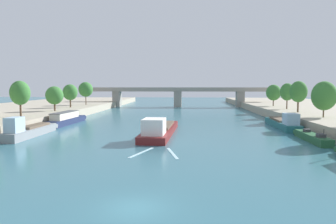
{
  "coord_description": "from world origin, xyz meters",
  "views": [
    {
      "loc": [
        3.21,
        -18.93,
        7.7
      ],
      "look_at": [
        0.0,
        35.39,
        3.19
      ],
      "focal_mm": 33.21,
      "sensor_mm": 36.0,
      "label": 1
    }
  ],
  "objects_px": {
    "barge_midriver": "(160,129)",
    "moored_boat_right_downstream": "(312,137)",
    "moored_boat_left_lone": "(29,130)",
    "bridge_far": "(178,94)",
    "tree_right_past_mid": "(298,92)",
    "moored_boat_right_far": "(283,123)",
    "tree_right_nearest": "(324,96)",
    "tree_left_second": "(86,89)",
    "tree_left_midway": "(70,92)",
    "tree_left_past_mid": "(20,93)",
    "moored_boat_left_upstream": "(66,119)",
    "tree_left_far": "(54,95)",
    "tree_right_second": "(274,93)",
    "tree_right_end_of_row": "(287,92)"
  },
  "relations": [
    {
      "from": "tree_left_midway",
      "to": "tree_right_nearest",
      "type": "height_order",
      "value": "tree_right_nearest"
    },
    {
      "from": "tree_left_second",
      "to": "bridge_far",
      "type": "bearing_deg",
      "value": 39.73
    },
    {
      "from": "moored_boat_right_downstream",
      "to": "tree_left_second",
      "type": "bearing_deg",
      "value": 134.62
    },
    {
      "from": "tree_left_past_mid",
      "to": "moored_boat_left_lone",
      "type": "bearing_deg",
      "value": -56.27
    },
    {
      "from": "moored_boat_right_downstream",
      "to": "tree_left_past_mid",
      "type": "xyz_separation_m",
      "value": [
        -48.82,
        12.06,
        5.91
      ]
    },
    {
      "from": "barge_midriver",
      "to": "bridge_far",
      "type": "height_order",
      "value": "bridge_far"
    },
    {
      "from": "moored_boat_left_lone",
      "to": "moored_boat_right_downstream",
      "type": "xyz_separation_m",
      "value": [
        41.76,
        -1.49,
        -0.45
      ]
    },
    {
      "from": "moored_boat_right_far",
      "to": "tree_left_midway",
      "type": "relative_size",
      "value": 2.67
    },
    {
      "from": "tree_right_nearest",
      "to": "tree_right_second",
      "type": "relative_size",
      "value": 1.07
    },
    {
      "from": "moored_boat_right_far",
      "to": "tree_right_end_of_row",
      "type": "bearing_deg",
      "value": 70.91
    },
    {
      "from": "barge_midriver",
      "to": "moored_boat_right_downstream",
      "type": "bearing_deg",
      "value": -11.02
    },
    {
      "from": "barge_midriver",
      "to": "tree_right_past_mid",
      "type": "bearing_deg",
      "value": 35.93
    },
    {
      "from": "tree_right_nearest",
      "to": "bridge_far",
      "type": "bearing_deg",
      "value": 115.99
    },
    {
      "from": "barge_midriver",
      "to": "tree_left_past_mid",
      "type": "relative_size",
      "value": 3.2
    },
    {
      "from": "tree_left_midway",
      "to": "tree_right_past_mid",
      "type": "height_order",
      "value": "tree_right_past_mid"
    },
    {
      "from": "tree_left_past_mid",
      "to": "tree_right_end_of_row",
      "type": "bearing_deg",
      "value": 22.04
    },
    {
      "from": "barge_midriver",
      "to": "moored_boat_left_lone",
      "type": "relative_size",
      "value": 1.51
    },
    {
      "from": "barge_midriver",
      "to": "tree_left_second",
      "type": "xyz_separation_m",
      "value": [
        -26.59,
        44.87,
        5.83
      ]
    },
    {
      "from": "tree_left_second",
      "to": "tree_right_past_mid",
      "type": "bearing_deg",
      "value": -23.59
    },
    {
      "from": "moored_boat_right_downstream",
      "to": "tree_right_past_mid",
      "type": "relative_size",
      "value": 1.62
    },
    {
      "from": "moored_boat_left_lone",
      "to": "moored_boat_right_far",
      "type": "distance_m",
      "value": 43.95
    },
    {
      "from": "moored_boat_left_lone",
      "to": "tree_right_nearest",
      "type": "xyz_separation_m",
      "value": [
        49.2,
        12.4,
        4.96
      ]
    },
    {
      "from": "moored_boat_right_downstream",
      "to": "tree_left_midway",
      "type": "distance_m",
      "value": 62.04
    },
    {
      "from": "tree_right_end_of_row",
      "to": "barge_midriver",
      "type": "bearing_deg",
      "value": -133.84
    },
    {
      "from": "tree_left_far",
      "to": "bridge_far",
      "type": "height_order",
      "value": "tree_left_far"
    },
    {
      "from": "moored_boat_right_downstream",
      "to": "tree_right_second",
      "type": "bearing_deg",
      "value": 81.04
    },
    {
      "from": "tree_right_past_mid",
      "to": "moored_boat_left_upstream",
      "type": "bearing_deg",
      "value": -171.04
    },
    {
      "from": "tree_left_second",
      "to": "tree_right_past_mid",
      "type": "distance_m",
      "value": 60.26
    },
    {
      "from": "tree_right_nearest",
      "to": "tree_right_end_of_row",
      "type": "xyz_separation_m",
      "value": [
        0.03,
        20.95,
        0.33
      ]
    },
    {
      "from": "moored_boat_left_upstream",
      "to": "tree_left_past_mid",
      "type": "distance_m",
      "value": 10.03
    },
    {
      "from": "moored_boat_left_lone",
      "to": "tree_right_second",
      "type": "height_order",
      "value": "tree_right_second"
    },
    {
      "from": "tree_left_second",
      "to": "tree_left_past_mid",
      "type": "bearing_deg",
      "value": -90.51
    },
    {
      "from": "moored_boat_right_downstream",
      "to": "bridge_far",
      "type": "distance_m",
      "value": 75.13
    },
    {
      "from": "tree_left_second",
      "to": "tree_right_end_of_row",
      "type": "height_order",
      "value": "tree_left_second"
    },
    {
      "from": "tree_left_midway",
      "to": "bridge_far",
      "type": "xyz_separation_m",
      "value": [
        28.08,
        34.38,
        -1.33
      ]
    },
    {
      "from": "tree_left_far",
      "to": "tree_left_second",
      "type": "height_order",
      "value": "tree_left_second"
    },
    {
      "from": "tree_left_past_mid",
      "to": "tree_left_far",
      "type": "relative_size",
      "value": 1.18
    },
    {
      "from": "moored_boat_right_downstream",
      "to": "tree_left_midway",
      "type": "xyz_separation_m",
      "value": [
        -48.98,
        37.67,
        5.53
      ]
    },
    {
      "from": "moored_boat_left_lone",
      "to": "bridge_far",
      "type": "bearing_deg",
      "value": 73.53
    },
    {
      "from": "tree_left_second",
      "to": "tree_right_second",
      "type": "bearing_deg",
      "value": -2.61
    },
    {
      "from": "tree_left_far",
      "to": "tree_left_past_mid",
      "type": "bearing_deg",
      "value": -92.66
    },
    {
      "from": "barge_midriver",
      "to": "moored_boat_right_far",
      "type": "relative_size",
      "value": 1.3
    },
    {
      "from": "moored_boat_left_upstream",
      "to": "tree_right_nearest",
      "type": "height_order",
      "value": "tree_right_nearest"
    },
    {
      "from": "tree_right_end_of_row",
      "to": "bridge_far",
      "type": "xyz_separation_m",
      "value": [
        -28.38,
        37.2,
        -1.54
      ]
    },
    {
      "from": "moored_boat_right_downstream",
      "to": "bridge_far",
      "type": "bearing_deg",
      "value": 106.18
    },
    {
      "from": "moored_boat_left_lone",
      "to": "tree_left_second",
      "type": "distance_m",
      "value": 48.45
    },
    {
      "from": "moored_boat_right_downstream",
      "to": "tree_left_far",
      "type": "height_order",
      "value": "tree_left_far"
    },
    {
      "from": "tree_right_second",
      "to": "bridge_far",
      "type": "xyz_separation_m",
      "value": [
        -28.25,
        25.46,
        -1.14
      ]
    },
    {
      "from": "moored_boat_left_lone",
      "to": "tree_right_nearest",
      "type": "relative_size",
      "value": 2.16
    },
    {
      "from": "moored_boat_left_lone",
      "to": "moored_boat_left_upstream",
      "type": "relative_size",
      "value": 0.92
    }
  ]
}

